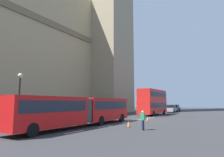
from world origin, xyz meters
TOP-DOWN VIEW (x-y plane):
  - ground_plane at (0.00, 0.00)m, footprint 160.00×160.00m
  - lane_centre_marking at (-1.52, 0.00)m, footprint 25.20×0.16m
  - articulated_bus at (-9.86, 1.99)m, footprint 16.04×2.54m
  - double_decker_bus at (11.94, 2.00)m, footprint 10.25×2.54m
  - sedan_lead at (24.82, 1.70)m, footprint 4.40×1.86m
  - sedan_trailing at (30.76, 2.17)m, footprint 4.40×1.86m
  - traffic_cone_west at (-7.70, -2.31)m, footprint 0.36×0.36m
  - traffic_cone_middle at (-0.52, -1.57)m, footprint 0.36×0.36m
  - street_lamp at (-13.71, 6.50)m, footprint 0.44×0.44m
  - pedestrian_near_cones at (-9.10, -4.39)m, footprint 0.36×0.42m

SIDE VIEW (x-z plane):
  - ground_plane at x=0.00m, z-range 0.00..0.00m
  - lane_centre_marking at x=-1.52m, z-range 0.00..0.01m
  - traffic_cone_west at x=-7.70m, z-range -0.01..0.57m
  - traffic_cone_middle at x=-0.52m, z-range -0.01..0.57m
  - pedestrian_near_cones at x=-9.10m, z-range 0.07..1.76m
  - sedan_lead at x=24.82m, z-range -0.01..1.84m
  - sedan_trailing at x=30.76m, z-range -0.01..1.84m
  - articulated_bus at x=-9.86m, z-range 0.29..3.19m
  - double_decker_bus at x=11.94m, z-range 0.26..5.16m
  - street_lamp at x=-13.71m, z-range 0.42..5.69m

